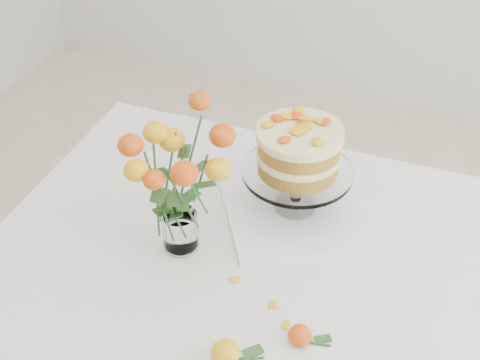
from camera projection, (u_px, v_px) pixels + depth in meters
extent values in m
cube|color=tan|center=(301.00, 271.00, 1.50)|extent=(1.40, 0.90, 0.04)
cylinder|color=tan|center=(144.00, 226.00, 2.18)|extent=(0.06, 0.06, 0.71)
cube|color=silver|center=(301.00, 264.00, 1.49)|extent=(1.42, 0.92, 0.01)
cube|color=silver|center=(345.00, 181.00, 1.89)|extent=(1.42, 0.01, 0.20)
cube|color=silver|center=(38.00, 224.00, 1.75)|extent=(0.01, 0.92, 0.20)
cube|color=white|center=(295.00, 208.00, 1.62)|extent=(0.46, 0.46, 0.01)
cylinder|color=white|center=(296.00, 187.00, 1.58)|extent=(0.03, 0.03, 0.08)
cylinder|color=white|center=(297.00, 171.00, 1.55)|extent=(0.26, 0.26, 0.01)
cylinder|color=#A67425|center=(298.00, 163.00, 1.54)|extent=(0.21, 0.21, 0.04)
cylinder|color=#FAF2A2|center=(299.00, 154.00, 1.52)|extent=(0.22, 0.22, 0.02)
cylinder|color=#A67425|center=(299.00, 144.00, 1.51)|extent=(0.21, 0.21, 0.04)
cylinder|color=#FAF2A2|center=(300.00, 134.00, 1.49)|extent=(0.22, 0.22, 0.02)
cylinder|color=white|center=(181.00, 246.00, 1.52)|extent=(0.06, 0.06, 0.01)
cylinder|color=white|center=(180.00, 230.00, 1.49)|extent=(0.08, 0.08, 0.09)
ellipsoid|color=yellow|center=(225.00, 353.00, 1.27)|extent=(0.06, 0.06, 0.05)
cylinder|color=#245321|center=(246.00, 359.00, 1.28)|extent=(0.06, 0.03, 0.01)
ellipsoid|color=#CC3C09|center=(300.00, 335.00, 1.30)|extent=(0.05, 0.05, 0.04)
cylinder|color=#245321|center=(316.00, 344.00, 1.31)|extent=(0.06, 0.01, 0.00)
ellipsoid|color=#E1A40E|center=(235.00, 280.00, 1.44)|extent=(0.03, 0.02, 0.00)
ellipsoid|color=#E1A40E|center=(273.00, 305.00, 1.39)|extent=(0.03, 0.02, 0.00)
ellipsoid|color=#E1A40E|center=(286.00, 325.00, 1.35)|extent=(0.03, 0.02, 0.00)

